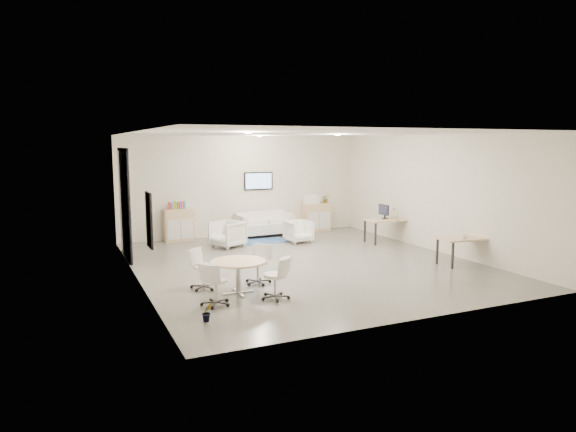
% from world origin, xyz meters
% --- Properties ---
extents(room_shell, '(9.60, 10.60, 4.80)m').
position_xyz_m(room_shell, '(0.00, 0.00, 1.60)').
color(room_shell, '#54524D').
rests_on(room_shell, ground).
extents(glass_door, '(0.09, 1.90, 2.85)m').
position_xyz_m(glass_door, '(-3.95, 2.51, 1.50)').
color(glass_door, black).
rests_on(glass_door, room_shell).
extents(artwork, '(0.05, 0.54, 1.04)m').
position_xyz_m(artwork, '(-3.97, -1.60, 1.55)').
color(artwork, black).
rests_on(artwork, room_shell).
extents(wall_tv, '(0.98, 0.06, 0.58)m').
position_xyz_m(wall_tv, '(0.50, 4.46, 1.75)').
color(wall_tv, black).
rests_on(wall_tv, room_shell).
extents(ceiling_spots, '(3.14, 4.14, 0.03)m').
position_xyz_m(ceiling_spots, '(-0.20, 0.83, 3.18)').
color(ceiling_spots, '#FFEAC6').
rests_on(ceiling_spots, room_shell).
extents(sideboard_left, '(0.88, 0.45, 0.99)m').
position_xyz_m(sideboard_left, '(-2.19, 4.25, 0.49)').
color(sideboard_left, '#D8B282').
rests_on(sideboard_left, room_shell).
extents(sideboard_right, '(0.95, 0.46, 0.95)m').
position_xyz_m(sideboard_right, '(2.53, 4.25, 0.47)').
color(sideboard_right, '#D8B282').
rests_on(sideboard_right, room_shell).
extents(books, '(0.51, 0.14, 0.22)m').
position_xyz_m(books, '(-2.23, 4.25, 1.10)').
color(books, red).
rests_on(books, sideboard_left).
extents(printer, '(0.46, 0.38, 0.32)m').
position_xyz_m(printer, '(2.33, 4.25, 1.10)').
color(printer, white).
rests_on(printer, sideboard_right).
extents(loveseat, '(1.81, 0.98, 0.66)m').
position_xyz_m(loveseat, '(0.50, 4.06, 0.36)').
color(loveseat, silver).
rests_on(loveseat, room_shell).
extents(blue_rug, '(1.44, 0.96, 0.01)m').
position_xyz_m(blue_rug, '(0.12, 3.16, 0.01)').
color(blue_rug, '#2B4E84').
rests_on(blue_rug, room_shell).
extents(armchair_left, '(1.02, 1.05, 0.83)m').
position_xyz_m(armchair_left, '(-1.11, 2.77, 0.41)').
color(armchair_left, silver).
rests_on(armchair_left, room_shell).
extents(armchair_right, '(0.75, 0.70, 0.73)m').
position_xyz_m(armchair_right, '(1.07, 2.57, 0.36)').
color(armchair_right, silver).
rests_on(armchair_right, room_shell).
extents(desk_rear, '(1.37, 0.74, 0.69)m').
position_xyz_m(desk_rear, '(3.53, 1.49, 0.62)').
color(desk_rear, '#D8B282').
rests_on(desk_rear, room_shell).
extents(desk_front, '(1.33, 0.76, 0.66)m').
position_xyz_m(desk_front, '(3.56, -1.68, 0.59)').
color(desk_front, '#D8B282').
rests_on(desk_front, room_shell).
extents(monitor, '(0.20, 0.50, 0.44)m').
position_xyz_m(monitor, '(3.49, 1.64, 0.93)').
color(monitor, black).
rests_on(monitor, desk_rear).
extents(round_table, '(1.09, 1.09, 0.66)m').
position_xyz_m(round_table, '(-2.32, -1.79, 0.58)').
color(round_table, '#D8B282').
rests_on(round_table, room_shell).
extents(meeting_chairs, '(2.05, 2.05, 0.82)m').
position_xyz_m(meeting_chairs, '(-2.32, -1.79, 0.41)').
color(meeting_chairs, white).
rests_on(meeting_chairs, room_shell).
extents(plant_cabinet, '(0.32, 0.34, 0.22)m').
position_xyz_m(plant_cabinet, '(2.88, 4.24, 1.06)').
color(plant_cabinet, '#3F7F3F').
rests_on(plant_cabinet, sideboard_right).
extents(plant_floor, '(0.27, 0.36, 0.14)m').
position_xyz_m(plant_floor, '(-3.32, -3.13, 0.07)').
color(plant_floor, '#3F7F3F').
rests_on(plant_floor, room_shell).
extents(cup, '(0.15, 0.13, 0.13)m').
position_xyz_m(cup, '(3.48, -1.76, 0.73)').
color(cup, white).
rests_on(cup, desk_front).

